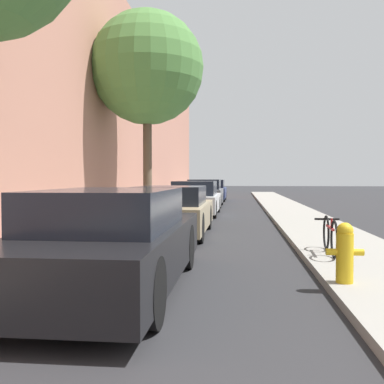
# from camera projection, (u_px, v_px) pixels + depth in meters

# --- Properties ---
(ground_plane) EXTENTS (120.00, 120.00, 0.00)m
(ground_plane) POSITION_uv_depth(u_px,v_px,m) (216.00, 219.00, 15.38)
(ground_plane) COLOR #28282B
(sidewalk_left) EXTENTS (2.00, 52.00, 0.12)m
(sidewalk_left) POSITION_uv_depth(u_px,v_px,m) (135.00, 217.00, 15.69)
(sidewalk_left) COLOR gray
(sidewalk_left) RESTS_ON ground
(sidewalk_right) EXTENTS (2.00, 52.00, 0.12)m
(sidewalk_right) POSITION_uv_depth(u_px,v_px,m) (302.00, 219.00, 15.07)
(sidewalk_right) COLOR gray
(sidewalk_right) RESTS_ON ground
(building_facade_left) EXTENTS (0.70, 52.00, 8.81)m
(building_facade_left) POSITION_uv_depth(u_px,v_px,m) (97.00, 94.00, 15.69)
(building_facade_left) COLOR tan
(building_facade_left) RESTS_ON ground
(parked_car_black) EXTENTS (1.74, 4.58, 1.31)m
(parked_car_black) POSITION_uv_depth(u_px,v_px,m) (113.00, 242.00, 5.69)
(parked_car_black) COLOR black
(parked_car_black) RESTS_ON ground
(parked_car_champagne) EXTENTS (1.80, 4.30, 1.24)m
(parked_car_champagne) POSITION_uv_depth(u_px,v_px,m) (172.00, 211.00, 11.18)
(parked_car_champagne) COLOR black
(parked_car_champagne) RESTS_ON ground
(parked_car_white) EXTENTS (1.76, 4.52, 1.32)m
(parked_car_white) POSITION_uv_depth(u_px,v_px,m) (196.00, 199.00, 17.18)
(parked_car_white) COLOR black
(parked_car_white) RESTS_ON ground
(parked_car_grey) EXTENTS (1.74, 3.96, 1.36)m
(parked_car_grey) POSITION_uv_depth(u_px,v_px,m) (205.00, 194.00, 22.22)
(parked_car_grey) COLOR black
(parked_car_grey) RESTS_ON ground
(parked_car_navy) EXTENTS (1.81, 4.15, 1.31)m
(parked_car_navy) POSITION_uv_depth(u_px,v_px,m) (211.00, 191.00, 27.69)
(parked_car_navy) COLOR black
(parked_car_navy) RESTS_ON ground
(street_tree_far) EXTENTS (3.82, 3.82, 6.96)m
(street_tree_far) POSITION_uv_depth(u_px,v_px,m) (147.00, 68.00, 14.95)
(street_tree_far) COLOR brown
(street_tree_far) RESTS_ON sidewalk_left
(fire_hydrant) EXTENTS (0.47, 0.22, 0.77)m
(fire_hydrant) POSITION_uv_depth(u_px,v_px,m) (345.00, 252.00, 5.63)
(fire_hydrant) COLOR gold
(fire_hydrant) RESTS_ON sidewalk_right
(bicycle) EXTENTS (0.44, 1.57, 0.64)m
(bicycle) POSITION_uv_depth(u_px,v_px,m) (330.00, 235.00, 7.76)
(bicycle) COLOR black
(bicycle) RESTS_ON sidewalk_right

